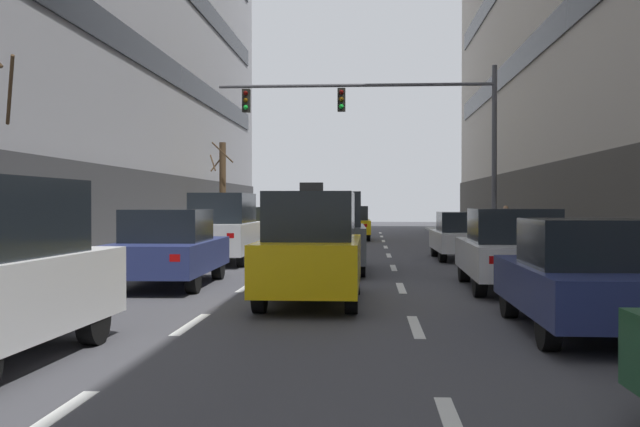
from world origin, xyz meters
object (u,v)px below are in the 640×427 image
(pedestrian_0, at_px, (535,233))
(taxi_driving_0, at_px, (351,223))
(car_parked_3, at_px, (462,236))
(taxi_driving_1, at_px, (311,248))
(car_driving_6, at_px, (330,232))
(street_tree_1, at_px, (222,189))
(car_parked_2, at_px, (511,250))
(traffic_signal_0, at_px, (397,121))
(pedestrian_1, at_px, (506,223))
(car_driving_2, at_px, (223,228))
(car_driving_5, at_px, (169,248))
(car_parked_1, at_px, (584,277))
(taxi_driving_3, at_px, (275,225))

(pedestrian_0, bearing_deg, taxi_driving_0, 109.17)
(car_parked_3, bearing_deg, taxi_driving_0, 106.96)
(pedestrian_0, bearing_deg, taxi_driving_1, -127.10)
(car_driving_6, height_order, street_tree_1, street_tree_1)
(car_parked_2, height_order, car_parked_3, car_parked_2)
(street_tree_1, bearing_deg, traffic_signal_0, -46.76)
(car_parked_3, distance_m, traffic_signal_0, 5.14)
(car_driving_6, bearing_deg, taxi_driving_1, -90.11)
(taxi_driving_0, bearing_deg, taxi_driving_1, -90.35)
(car_driving_6, height_order, pedestrian_1, car_driving_6)
(car_driving_2, bearing_deg, car_parked_3, 14.80)
(car_driving_2, relative_size, street_tree_1, 0.95)
(car_driving_2, distance_m, car_driving_6, 4.31)
(car_parked_2, bearing_deg, car_parked_3, 89.99)
(taxi_driving_0, relative_size, pedestrian_0, 3.07)
(taxi_driving_1, bearing_deg, car_driving_6, 89.89)
(car_driving_5, relative_size, traffic_signal_0, 0.46)
(car_driving_6, xyz_separation_m, car_parked_2, (4.07, -3.78, -0.22))
(car_driving_6, height_order, pedestrian_0, car_driving_6)
(traffic_signal_0, distance_m, street_tree_1, 12.08)
(taxi_driving_0, xyz_separation_m, pedestrian_1, (6.31, -7.65, 0.23))
(taxi_driving_0, xyz_separation_m, street_tree_1, (-6.22, -1.86, 1.69))
(taxi_driving_0, xyz_separation_m, car_driving_6, (-0.13, -17.51, 0.22))
(car_driving_5, bearing_deg, car_driving_2, 90.32)
(car_parked_1, bearing_deg, car_driving_5, 143.73)
(taxi_driving_0, height_order, taxi_driving_3, taxi_driving_0)
(car_driving_6, height_order, car_parked_1, car_driving_6)
(car_driving_2, distance_m, car_parked_3, 7.75)
(traffic_signal_0, xyz_separation_m, pedestrian_1, (4.41, 2.84, -3.76))
(pedestrian_0, bearing_deg, car_parked_1, -98.98)
(traffic_signal_0, relative_size, pedestrian_0, 6.71)
(car_driving_5, bearing_deg, car_parked_2, -1.39)
(traffic_signal_0, bearing_deg, taxi_driving_0, 100.30)
(taxi_driving_1, relative_size, car_driving_2, 0.95)
(taxi_driving_1, bearing_deg, car_driving_2, 111.21)
(car_parked_3, distance_m, pedestrian_0, 3.59)
(car_driving_6, distance_m, car_parked_3, 6.15)
(taxi_driving_0, relative_size, car_driving_2, 1.04)
(car_driving_2, bearing_deg, car_driving_6, -37.42)
(car_parked_2, distance_m, pedestrian_1, 13.84)
(taxi_driving_1, xyz_separation_m, street_tree_1, (-6.07, 21.82, 1.51))
(taxi_driving_1, distance_m, car_parked_3, 11.52)
(car_driving_2, xyz_separation_m, street_tree_1, (-2.66, 13.04, 1.46))
(car_parked_1, bearing_deg, pedestrian_1, 82.84)
(taxi_driving_1, height_order, car_driving_5, taxi_driving_1)
(taxi_driving_3, relative_size, car_parked_2, 0.98)
(car_driving_6, xyz_separation_m, pedestrian_0, (5.73, 1.42, -0.07))
(car_driving_5, height_order, car_parked_1, car_driving_5)
(car_driving_2, height_order, taxi_driving_3, car_driving_2)
(taxi_driving_0, height_order, car_parked_3, taxi_driving_0)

